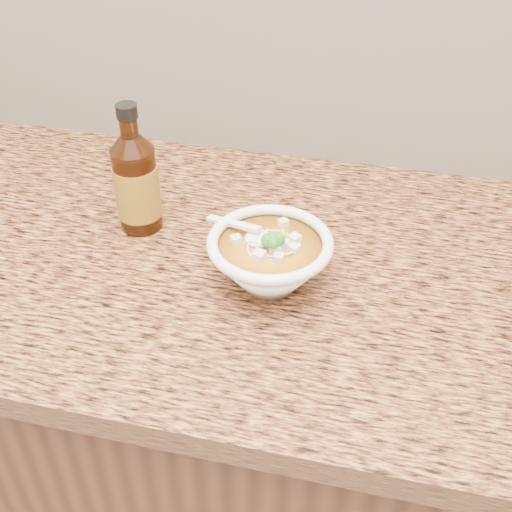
# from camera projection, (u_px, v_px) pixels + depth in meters

# --- Properties ---
(cabinet) EXTENTS (4.00, 0.65, 0.86)m
(cabinet) POSITION_uv_depth(u_px,v_px,m) (258.00, 439.00, 1.27)
(cabinet) COLOR #321B0F
(cabinet) RESTS_ON ground
(counter_slab) EXTENTS (4.00, 0.68, 0.04)m
(counter_slab) POSITION_uv_depth(u_px,v_px,m) (259.00, 264.00, 0.99)
(counter_slab) COLOR #A0763A
(counter_slab) RESTS_ON cabinet
(soup_bowl) EXTENTS (0.19, 0.18, 0.10)m
(soup_bowl) POSITION_uv_depth(u_px,v_px,m) (270.00, 260.00, 0.90)
(soup_bowl) COLOR white
(soup_bowl) RESTS_ON counter_slab
(hot_sauce_bottle) EXTENTS (0.08, 0.08, 0.21)m
(hot_sauce_bottle) POSITION_uv_depth(u_px,v_px,m) (136.00, 183.00, 0.99)
(hot_sauce_bottle) COLOR #3C1A08
(hot_sauce_bottle) RESTS_ON counter_slab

